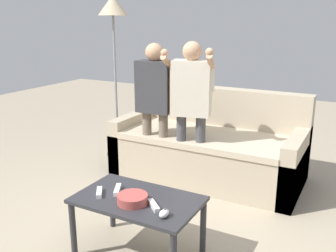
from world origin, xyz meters
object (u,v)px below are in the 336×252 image
Objects in this scene: game_remote_wand_near at (154,206)px; game_remote_nunchuk at (164,213)px; player_left at (155,97)px; coffee_table at (138,206)px; floor_lamp at (113,18)px; game_remote_wand_spare at (118,190)px; snack_bowl at (132,199)px; player_center at (191,99)px; game_remote_wand_far at (99,192)px; couch at (209,148)px.

game_remote_nunchuk is at bearing -32.22° from game_remote_wand_near.
player_left is at bearing 122.15° from game_remote_nunchuk.
coffee_table is 2.48m from floor_lamp.
floor_lamp reaches higher than coffee_table.
game_remote_wand_spare is (-0.35, 0.08, -0.00)m from game_remote_wand_near.
player_left is 1.50m from game_remote_wand_near.
snack_bowl is 1.44m from player_left.
player_center is (1.21, -0.46, -0.74)m from floor_lamp.
game_remote_nunchuk reaches higher than game_remote_wand_far.
couch is 1.68m from snack_bowl.
game_remote_nunchuk is 0.56m from game_remote_wand_far.
game_remote_wand_far is at bearing -178.13° from game_remote_wand_near.
couch is 12.07× the size of game_remote_wand_spare.
snack_bowl is 0.28m from game_remote_wand_far.
floor_lamp is at bearing 177.45° from couch.
game_remote_nunchuk reaches higher than coffee_table.
game_remote_nunchuk is 0.63× the size of game_remote_wand_far.
game_remote_nunchuk is 0.14m from game_remote_wand_near.
floor_lamp reaches higher than snack_bowl.
game_remote_wand_near is (0.71, -1.25, -0.43)m from player_left.
game_remote_wand_spare is (-0.07, -1.58, 0.15)m from couch.
player_center is 10.45× the size of game_remote_wand_near.
game_remote_wand_spare is (0.36, -1.16, -0.43)m from player_left.
game_remote_wand_far is 0.13m from game_remote_wand_spare.
coffee_table is at bearing 16.27° from game_remote_wand_far.
player_center reaches higher than game_remote_wand_spare.
player_left is (-0.54, 1.18, 0.51)m from coffee_table.
player_center reaches higher than couch.
player_center is at bearing -95.12° from couch.
coffee_table is (0.11, -1.59, 0.08)m from couch.
game_remote_wand_far is (-0.16, -1.67, 0.15)m from couch.
couch is at bearing 87.37° from game_remote_wand_spare.
player_left is at bearing -29.91° from floor_lamp.
couch reaches higher than game_remote_wand_far.
game_remote_wand_far is (0.27, -1.26, -0.43)m from player_left.
couch is 22.16× the size of game_remote_nunchuk.
game_remote_nunchuk is (0.28, -0.06, -0.01)m from snack_bowl.
player_center reaches higher than coffee_table.
floor_lamp is 1.34× the size of player_left.
player_center is (-0.16, 1.27, 0.44)m from snack_bowl.
snack_bowl is 0.14× the size of player_center.
game_remote_nunchuk is at bearing -71.94° from player_center.
game_remote_nunchuk is at bearing -6.15° from game_remote_wand_far.
game_remote_nunchuk is at bearing -57.85° from player_left.
game_remote_wand_near is (1.52, -1.71, -1.19)m from floor_lamp.
floor_lamp is (-1.25, 0.06, 1.34)m from couch.
couch is 1.02× the size of floor_lamp.
game_remote_nunchuk reaches higher than game_remote_wand_spare.
game_remote_wand_near and game_remote_wand_spare have the same top height.
floor_lamp is 1.20m from player_left.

